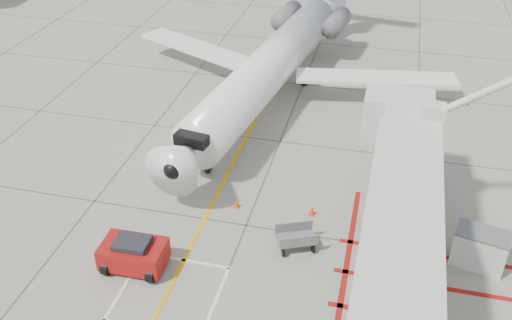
% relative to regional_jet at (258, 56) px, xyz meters
% --- Properties ---
extents(ground_plane, '(260.00, 260.00, 0.00)m').
position_rel_regional_jet_xyz_m(ground_plane, '(2.10, -14.96, -3.99)').
color(ground_plane, gray).
rests_on(ground_plane, ground).
extents(regional_jet, '(28.33, 33.63, 7.97)m').
position_rel_regional_jet_xyz_m(regional_jet, '(0.00, 0.00, 0.00)').
color(regional_jet, white).
rests_on(regional_jet, ground_plane).
extents(jet_bridge, '(8.91, 18.33, 7.27)m').
position_rel_regional_jet_xyz_m(jet_bridge, '(8.92, -15.25, -0.35)').
color(jet_bridge, silver).
rests_on(jet_bridge, ground_plane).
extents(pushback_tug, '(2.78, 1.77, 1.60)m').
position_rel_regional_jet_xyz_m(pushback_tug, '(-1.92, -14.84, -3.18)').
color(pushback_tug, '#9B100F').
rests_on(pushback_tug, ground_plane).
extents(baggage_cart, '(2.06, 1.74, 1.11)m').
position_rel_regional_jet_xyz_m(baggage_cart, '(4.71, -11.94, -3.43)').
color(baggage_cart, slate).
rests_on(baggage_cart, ground_plane).
extents(ground_power_unit, '(2.45, 1.75, 1.75)m').
position_rel_regional_jet_xyz_m(ground_power_unit, '(12.65, -11.04, -3.11)').
color(ground_power_unit, beige).
rests_on(ground_power_unit, ground_plane).
extents(cone_nose, '(0.32, 0.32, 0.44)m').
position_rel_regional_jet_xyz_m(cone_nose, '(1.27, -9.68, -3.76)').
color(cone_nose, '#DA510B').
rests_on(cone_nose, ground_plane).
extents(cone_side, '(0.33, 0.33, 0.46)m').
position_rel_regional_jet_xyz_m(cone_side, '(5.04, -9.36, -3.76)').
color(cone_side, '#DF3C0B').
rests_on(cone_side, ground_plane).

